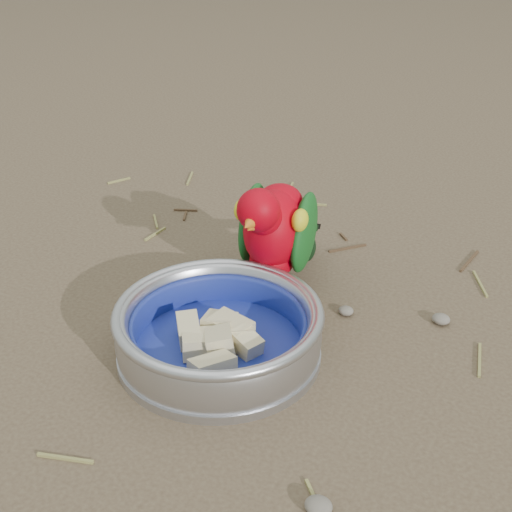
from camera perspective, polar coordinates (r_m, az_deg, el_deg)
The scene contains 6 objects.
ground at distance 0.79m, azimuth -2.89°, elevation -7.85°, with size 60.00×60.00×0.00m, color brown.
food_bowl at distance 0.78m, azimuth -2.96°, elevation -7.53°, with size 0.22×0.22×0.02m, color #B2B2BA.
bowl_wall at distance 0.77m, azimuth -3.01°, elevation -5.72°, with size 0.22×0.22×0.04m, color #B2B2BA, non-canonical shape.
fruit_wedges at distance 0.77m, azimuth -3.00°, elevation -6.15°, with size 0.13×0.13×0.03m, color beige, non-canonical shape.
lory_parrot at distance 0.86m, azimuth 1.44°, elevation 1.35°, with size 0.09×0.19×0.15m, color #AC000E, non-canonical shape.
ground_debris at distance 0.80m, azimuth 0.64°, elevation -7.19°, with size 0.90×0.80×0.01m, color olive, non-canonical shape.
Camera 1 is at (0.33, -0.54, 0.47)m, focal length 50.00 mm.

